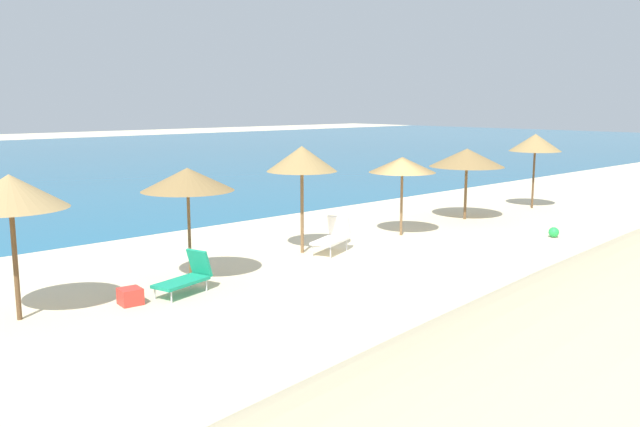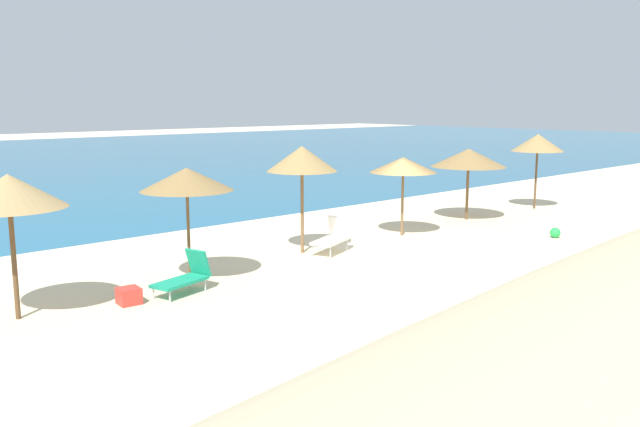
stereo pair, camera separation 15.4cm
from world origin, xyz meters
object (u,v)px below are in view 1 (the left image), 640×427
at_px(beach_umbrella_2, 302,159).
at_px(lounge_chair_1, 333,237).
at_px(beach_umbrella_0, 10,192).
at_px(lounge_chair_0, 186,276).
at_px(beach_umbrella_1, 188,180).
at_px(beach_umbrella_5, 535,143).
at_px(cooler_box, 130,296).
at_px(beach_umbrella_4, 467,158).
at_px(beach_umbrella_3, 402,165).
at_px(beach_ball, 554,232).

bearing_deg(beach_umbrella_2, lounge_chair_1, -40.20).
xyz_separation_m(beach_umbrella_0, beach_umbrella_2, (7.81, 0.62, 0.13)).
bearing_deg(lounge_chair_0, beach_umbrella_0, 64.60).
height_order(beach_umbrella_1, lounge_chair_1, beach_umbrella_1).
xyz_separation_m(lounge_chair_0, lounge_chair_1, (5.13, 0.71, 0.07)).
height_order(beach_umbrella_0, lounge_chair_1, beach_umbrella_0).
height_order(beach_umbrella_5, lounge_chair_1, beach_umbrella_5).
relative_size(beach_umbrella_2, cooler_box, 6.80).
distance_m(beach_umbrella_1, beach_umbrella_4, 11.83).
height_order(beach_umbrella_0, lounge_chair_0, beach_umbrella_0).
bearing_deg(beach_umbrella_5, lounge_chair_0, -176.58).
height_order(beach_umbrella_1, beach_umbrella_5, beach_umbrella_5).
distance_m(beach_umbrella_0, beach_umbrella_3, 11.73).
bearing_deg(beach_umbrella_0, beach_umbrella_3, 1.73).
xyz_separation_m(beach_umbrella_0, lounge_chair_0, (3.33, -0.64, -2.11)).
xyz_separation_m(beach_umbrella_1, lounge_chair_1, (4.63, 0.08, -1.97)).
relative_size(beach_umbrella_4, beach_ball, 8.23).
bearing_deg(beach_umbrella_0, beach_umbrella_5, 0.98).
distance_m(beach_umbrella_2, cooler_box, 6.39).
xyz_separation_m(beach_umbrella_5, lounge_chair_0, (-16.34, -0.98, -2.20)).
distance_m(beach_umbrella_4, beach_umbrella_5, 4.07).
xyz_separation_m(beach_umbrella_1, lounge_chair_0, (-0.50, -0.64, -2.04)).
distance_m(beach_umbrella_1, beach_umbrella_3, 7.91).
distance_m(lounge_chair_0, cooler_box, 1.32).
bearing_deg(cooler_box, lounge_chair_1, 5.61).
bearing_deg(lounge_chair_1, lounge_chair_0, 77.01).
distance_m(beach_umbrella_4, lounge_chair_1, 7.41).
distance_m(beach_umbrella_0, lounge_chair_1, 8.70).
relative_size(beach_umbrella_1, beach_umbrella_2, 0.90).
relative_size(beach_umbrella_5, cooler_box, 6.70).
distance_m(beach_umbrella_3, cooler_box, 9.95).
bearing_deg(beach_ball, beach_umbrella_4, 79.57).
bearing_deg(lounge_chair_1, beach_umbrella_4, -106.05).
distance_m(beach_umbrella_4, beach_ball, 4.36).
distance_m(beach_ball, cooler_box, 13.15).
relative_size(beach_umbrella_1, beach_ball, 8.39).
distance_m(beach_umbrella_1, beach_umbrella_2, 4.04).
bearing_deg(beach_umbrella_4, beach_ball, -100.43).
relative_size(lounge_chair_0, lounge_chair_1, 0.99).
height_order(beach_umbrella_2, beach_umbrella_4, beach_umbrella_2).
xyz_separation_m(beach_umbrella_2, beach_umbrella_5, (11.86, -0.28, -0.03)).
bearing_deg(beach_umbrella_0, beach_umbrella_2, 4.54).
relative_size(beach_umbrella_5, lounge_chair_1, 2.00).
distance_m(beach_umbrella_1, lounge_chair_1, 5.04).
distance_m(beach_umbrella_3, lounge_chair_0, 8.65).
bearing_deg(beach_ball, beach_umbrella_5, 35.95).
bearing_deg(lounge_chair_0, beach_umbrella_1, -52.53).
bearing_deg(lounge_chair_1, beach_umbrella_0, 69.59).
height_order(beach_umbrella_0, beach_umbrella_5, beach_umbrella_5).
xyz_separation_m(beach_umbrella_0, beach_ball, (14.94, -3.10, -2.33)).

